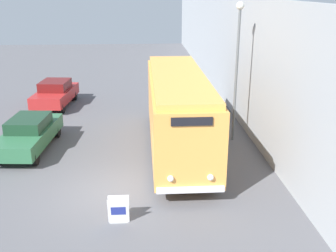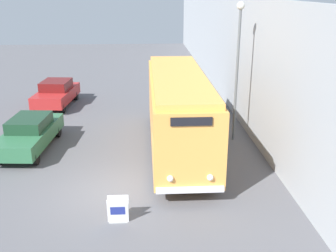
# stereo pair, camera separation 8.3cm
# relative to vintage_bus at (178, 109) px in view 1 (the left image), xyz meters

# --- Properties ---
(ground_plane) EXTENTS (80.00, 80.00, 0.00)m
(ground_plane) POSITION_rel_vintage_bus_xyz_m (-2.68, -3.89, -1.98)
(ground_plane) COLOR #56565B
(building_wall_right) EXTENTS (0.30, 60.00, 6.62)m
(building_wall_right) POSITION_rel_vintage_bus_xyz_m (3.89, 6.11, 1.33)
(building_wall_right) COLOR #9EA3A8
(building_wall_right) RESTS_ON ground_plane
(vintage_bus) EXTENTS (2.44, 9.91, 3.53)m
(vintage_bus) POSITION_rel_vintage_bus_xyz_m (0.00, 0.00, 0.00)
(vintage_bus) COLOR black
(vintage_bus) RESTS_ON ground_plane
(sign_board) EXTENTS (0.67, 0.33, 0.88)m
(sign_board) POSITION_rel_vintage_bus_xyz_m (-2.38, -5.77, -1.55)
(sign_board) COLOR gray
(sign_board) RESTS_ON ground_plane
(streetlamp) EXTENTS (0.36, 0.36, 6.49)m
(streetlamp) POSITION_rel_vintage_bus_xyz_m (2.81, 1.11, 2.23)
(streetlamp) COLOR #595E60
(streetlamp) RESTS_ON ground_plane
(parked_car_near) EXTENTS (2.18, 4.83, 1.51)m
(parked_car_near) POSITION_rel_vintage_bus_xyz_m (-6.75, 0.51, -1.19)
(parked_car_near) COLOR black
(parked_car_near) RESTS_ON ground_plane
(parked_car_mid) EXTENTS (2.32, 4.44, 1.59)m
(parked_car_mid) POSITION_rel_vintage_bus_xyz_m (-7.01, 7.58, -1.16)
(parked_car_mid) COLOR black
(parked_car_mid) RESTS_ON ground_plane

